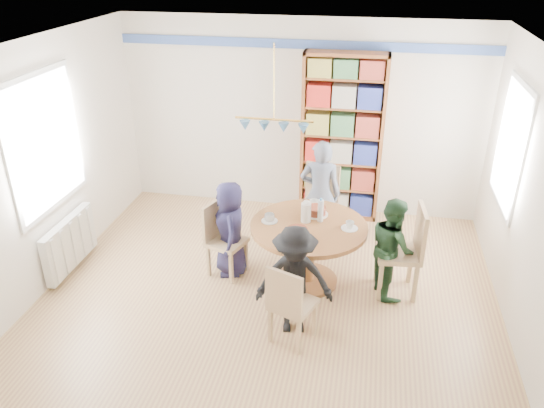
% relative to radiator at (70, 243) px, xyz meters
% --- Properties ---
extents(ground, '(5.00, 5.00, 0.00)m').
position_rel_radiator_xyz_m(ground, '(2.42, -0.30, -0.35)').
color(ground, tan).
extents(room_shell, '(5.00, 5.00, 5.00)m').
position_rel_radiator_xyz_m(room_shell, '(2.16, 0.57, 1.30)').
color(room_shell, white).
rests_on(room_shell, ground).
extents(radiator, '(0.12, 1.00, 0.60)m').
position_rel_radiator_xyz_m(radiator, '(0.00, 0.00, 0.00)').
color(radiator, silver).
rests_on(radiator, ground).
extents(dining_table, '(1.30, 1.30, 0.75)m').
position_rel_radiator_xyz_m(dining_table, '(2.80, 0.26, 0.21)').
color(dining_table, brown).
rests_on(dining_table, ground).
extents(chair_left, '(0.50, 0.50, 0.89)m').
position_rel_radiator_xyz_m(chair_left, '(1.78, 0.29, 0.14)').
color(chair_left, tan).
rests_on(chair_left, ground).
extents(chair_right, '(0.51, 0.51, 1.05)m').
position_rel_radiator_xyz_m(chair_right, '(3.88, 0.28, 0.23)').
color(chair_right, tan).
rests_on(chair_right, ground).
extents(chair_far, '(0.54, 0.54, 1.02)m').
position_rel_radiator_xyz_m(chair_far, '(2.80, 1.29, 0.21)').
color(chair_far, tan).
rests_on(chair_far, ground).
extents(chair_near, '(0.51, 0.51, 0.88)m').
position_rel_radiator_xyz_m(chair_near, '(2.76, -0.81, 0.14)').
color(chair_near, tan).
rests_on(chair_near, ground).
extents(person_left, '(0.53, 0.66, 1.16)m').
position_rel_radiator_xyz_m(person_left, '(1.89, 0.31, 0.23)').
color(person_left, '#1A1836').
rests_on(person_left, ground).
extents(person_right, '(0.61, 0.68, 1.15)m').
position_rel_radiator_xyz_m(person_right, '(3.71, 0.25, 0.23)').
color(person_right, '#1B361F').
rests_on(person_right, ground).
extents(person_far, '(0.52, 0.35, 1.41)m').
position_rel_radiator_xyz_m(person_far, '(2.82, 1.17, 0.36)').
color(person_far, gray).
rests_on(person_far, ground).
extents(person_near, '(0.82, 0.55, 1.17)m').
position_rel_radiator_xyz_m(person_near, '(2.77, -0.60, 0.24)').
color(person_near, black).
rests_on(person_near, ground).
extents(bookshelf, '(1.10, 0.33, 2.30)m').
position_rel_radiator_xyz_m(bookshelf, '(3.01, 2.04, 0.78)').
color(bookshelf, brown).
rests_on(bookshelf, ground).
extents(tableware, '(1.07, 1.07, 0.28)m').
position_rel_radiator_xyz_m(tableware, '(2.78, 0.29, 0.46)').
color(tableware, white).
rests_on(tableware, dining_table).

